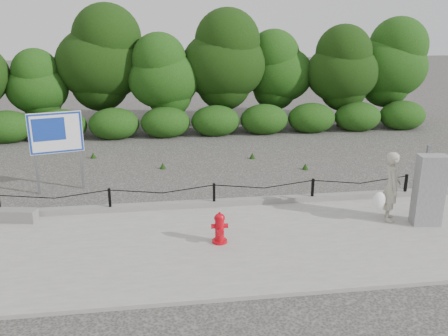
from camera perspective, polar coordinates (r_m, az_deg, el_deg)
The scene contains 10 objects.
ground at distance 11.76m, azimuth -1.19°, elevation -5.00°, with size 90.00×90.00×0.00m, color #2D2B28.
sidewalk at distance 9.94m, azimuth 0.20°, elevation -9.20°, with size 14.00×4.00×0.08m, color gray.
curb at distance 11.75m, azimuth -1.23°, elevation -4.23°, with size 14.00×0.22×0.14m, color slate.
chain_barrier at distance 11.59m, azimuth -1.21°, elevation -2.92°, with size 10.06×0.06×0.60m.
treeline at distance 19.91m, azimuth -3.39°, elevation 12.22°, with size 20.59×3.81×4.96m.
fire_hydrant at distance 9.81m, azimuth -0.53°, elevation -7.25°, with size 0.35×0.36×0.67m.
pedestrian at distance 11.35m, azimuth 19.44°, elevation -2.20°, with size 0.77×0.68×1.61m.
concrete_block at distance 11.84m, azimuth -23.63°, elevation -5.24°, with size 0.88×0.31×0.28m, color slate.
utility_cabinet at distance 11.41m, azimuth 23.43°, elevation -2.47°, with size 0.66×0.48×1.78m.
advertising_sign at distance 13.25m, azimuth -19.57°, elevation 3.60°, with size 1.34×0.40×2.19m.
Camera 1 is at (-1.27, -10.77, 4.54)m, focal length 38.00 mm.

